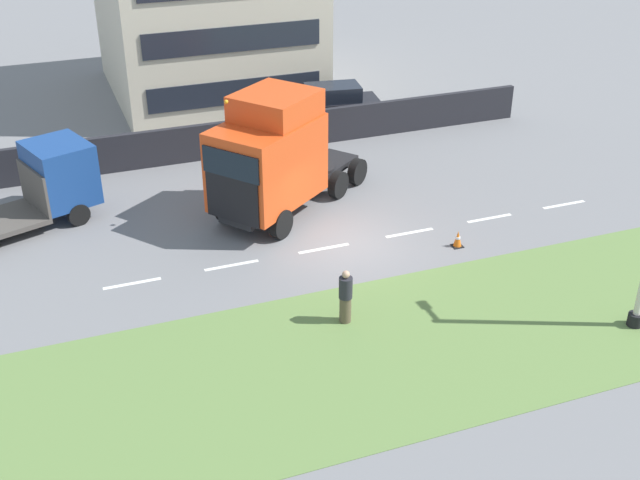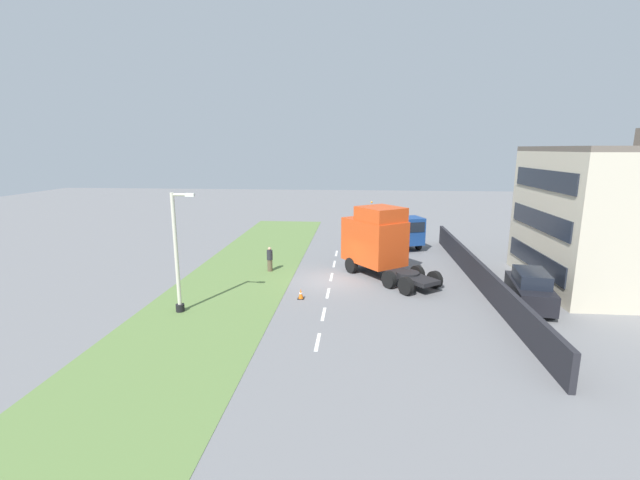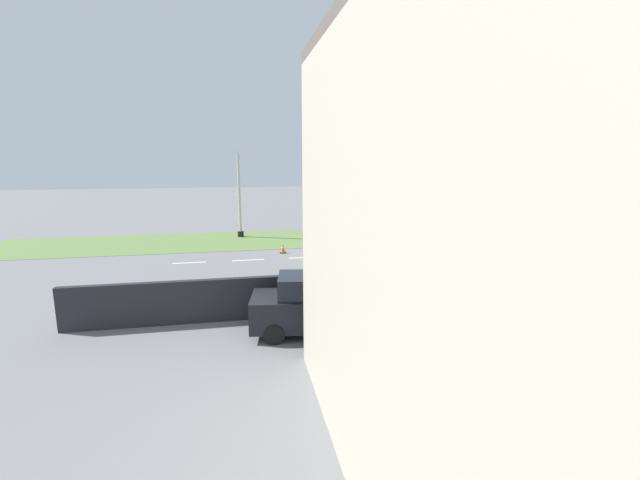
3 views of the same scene
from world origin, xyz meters
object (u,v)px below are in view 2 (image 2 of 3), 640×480
at_px(traffic_cone_lead, 301,294).
at_px(flatbed_truck, 405,232).
at_px(parked_car, 530,289).
at_px(lorry_cab, 377,241).
at_px(pedestrian, 270,259).
at_px(lamp_post, 178,261).

bearing_deg(traffic_cone_lead, flatbed_truck, 60.98).
relative_size(parked_car, traffic_cone_lead, 8.05).
relative_size(lorry_cab, parked_car, 1.50).
bearing_deg(pedestrian, lorry_cab, -0.97).
bearing_deg(lorry_cab, traffic_cone_lead, -167.76).
distance_m(lorry_cab, lamp_post, 12.72).
relative_size(pedestrian, traffic_cone_lead, 2.91).
relative_size(lorry_cab, pedestrian, 4.15).
bearing_deg(lorry_cab, lamp_post, 179.17).
height_order(lorry_cab, pedestrian, lorry_cab).
distance_m(parked_car, pedestrian, 15.91).
bearing_deg(lamp_post, pedestrian, 68.37).
bearing_deg(parked_car, lamp_post, -163.95).
relative_size(lamp_post, traffic_cone_lead, 10.55).
xyz_separation_m(flatbed_truck, lamp_post, (-12.82, -14.99, 1.25)).
bearing_deg(lorry_cab, flatbed_truck, 33.43).
bearing_deg(traffic_cone_lead, pedestrian, 118.28).
distance_m(flatbed_truck, lamp_post, 19.77).
xyz_separation_m(flatbed_truck, traffic_cone_lead, (-6.96, -12.55, -1.17)).
distance_m(parked_car, lamp_post, 18.25).
height_order(flatbed_truck, lamp_post, lamp_post).
xyz_separation_m(lorry_cab, lamp_post, (-10.22, -7.55, 0.41)).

